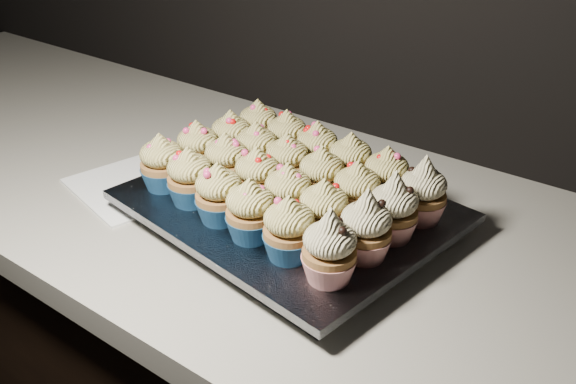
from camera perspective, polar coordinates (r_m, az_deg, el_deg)
name	(u,v)px	position (r m, az deg, el deg)	size (l,w,h in m)	color
worktop	(288,220)	(0.95, 0.04, -2.48)	(2.44, 0.64, 0.04)	beige
napkin	(140,184)	(1.02, -13.05, 0.68)	(0.18, 0.18, 0.00)	white
baking_tray	(288,216)	(0.89, 0.00, -2.19)	(0.39, 0.29, 0.02)	black
foil_lining	(288,206)	(0.89, 0.00, -1.25)	(0.42, 0.33, 0.01)	silver
cupcake_0	(162,163)	(0.92, -11.14, 2.51)	(0.06, 0.06, 0.08)	navy
cupcake_1	(190,178)	(0.87, -8.71, 1.25)	(0.06, 0.06, 0.08)	navy
cupcake_2	(219,195)	(0.83, -6.15, -0.23)	(0.06, 0.06, 0.08)	navy
cupcake_3	(251,211)	(0.79, -3.35, -1.73)	(0.06, 0.06, 0.08)	navy
cupcake_4	(289,230)	(0.75, 0.08, -3.38)	(0.06, 0.06, 0.08)	navy
cupcake_5	(329,250)	(0.71, 3.71, -5.13)	(0.06, 0.06, 0.10)	#AA1917
cupcake_6	(198,149)	(0.95, -8.01, 3.79)	(0.06, 0.06, 0.08)	navy
cupcake_7	(226,162)	(0.91, -5.51, 2.65)	(0.06, 0.06, 0.08)	navy
cupcake_8	(257,178)	(0.87, -2.75, 1.29)	(0.06, 0.06, 0.08)	navy
cupcake_9	(288,195)	(0.82, 0.00, -0.27)	(0.06, 0.06, 0.08)	navy
cupcake_10	(324,212)	(0.79, 3.19, -1.76)	(0.06, 0.06, 0.08)	navy
cupcake_11	(366,228)	(0.75, 6.92, -3.24)	(0.06, 0.06, 0.10)	#AA1917
cupcake_12	(231,138)	(0.99, -5.05, 4.79)	(0.06, 0.06, 0.08)	navy
cupcake_13	(256,150)	(0.94, -2.82, 3.71)	(0.06, 0.06, 0.08)	navy
cupcake_14	(287,163)	(0.91, -0.08, 2.64)	(0.06, 0.06, 0.08)	navy
cupcake_15	(321,177)	(0.87, 2.98, 1.34)	(0.06, 0.06, 0.08)	navy
cupcake_16	(357,193)	(0.83, 6.11, -0.05)	(0.06, 0.06, 0.08)	navy
cupcake_17	(393,210)	(0.80, 9.32, -1.56)	(0.06, 0.06, 0.10)	#AA1917
cupcake_18	(258,127)	(1.02, -2.65, 5.82)	(0.06, 0.06, 0.08)	navy
cupcake_19	(287,138)	(0.98, -0.10, 4.83)	(0.06, 0.06, 0.08)	navy
cupcake_20	(317,150)	(0.94, 2.59, 3.74)	(0.06, 0.06, 0.08)	navy
cupcake_21	(350,162)	(0.91, 5.54, 2.65)	(0.06, 0.06, 0.08)	navy
cupcake_22	(386,177)	(0.88, 8.71, 1.32)	(0.06, 0.06, 0.08)	navy
cupcake_23	(423,193)	(0.84, 11.88, -0.08)	(0.06, 0.06, 0.10)	#AA1917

